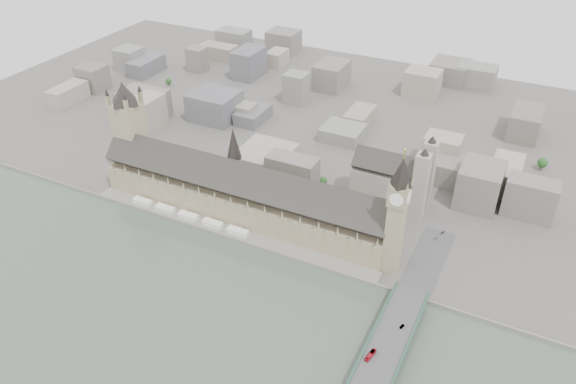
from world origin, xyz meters
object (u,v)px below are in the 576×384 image
at_px(westminster_bridge, 380,365).
at_px(car_approach, 442,233).
at_px(victoria_tower, 130,129).
at_px(elizabeth_tower, 397,209).
at_px(car_silver, 402,326).
at_px(palace_of_westminster, 242,194).
at_px(westminster_abbey, 393,181).
at_px(red_bus_north, 371,355).

height_order(westminster_bridge, car_approach, car_approach).
bearing_deg(victoria_tower, elizabeth_tower, -3.96).
relative_size(elizabeth_tower, victoria_tower, 1.07).
bearing_deg(car_silver, car_approach, 104.16).
bearing_deg(westminster_bridge, elizabeth_tower, 104.11).
bearing_deg(car_approach, westminster_bridge, -70.45).
distance_m(elizabeth_tower, victoria_tower, 260.64).
xyz_separation_m(palace_of_westminster, elizabeth_tower, (138.00, -11.70, 35.38)).
height_order(victoria_tower, westminster_abbey, victoria_tower).
xyz_separation_m(victoria_tower, car_silver, (287.92, -81.23, -44.25)).
height_order(elizabeth_tower, red_bus_north, elizabeth_tower).
height_order(palace_of_westminster, elizabeth_tower, elizabeth_tower).
bearing_deg(car_silver, palace_of_westminster, 169.72).
relative_size(victoria_tower, westminster_bridge, 0.31).
distance_m(red_bus_north, car_approach, 146.59).
bearing_deg(elizabeth_tower, palace_of_westminster, 175.15).
distance_m(elizabeth_tower, westminster_abbey, 96.91).
bearing_deg(palace_of_westminster, westminster_abbey, 34.17).
height_order(palace_of_westminster, car_silver, palace_of_westminster).
xyz_separation_m(westminster_bridge, car_silver, (3.92, 32.27, 5.83)).
relative_size(palace_of_westminster, elizabeth_tower, 2.47).
bearing_deg(westminster_abbey, car_approach, -33.90).
bearing_deg(palace_of_westminster, car_approach, 13.09).
xyz_separation_m(palace_of_westminster, victoria_tower, (-122.00, 6.30, 32.50)).
distance_m(palace_of_westminster, car_approach, 170.47).
distance_m(westminster_bridge, red_bus_north, 9.39).
distance_m(westminster_abbey, car_approach, 67.41).
distance_m(victoria_tower, car_approach, 292.80).
xyz_separation_m(elizabeth_tower, red_bus_north, (17.36, -96.00, -46.34)).
height_order(palace_of_westminster, westminster_bridge, palace_of_westminster).
xyz_separation_m(westminster_bridge, red_bus_north, (-6.64, -0.50, 6.63)).
xyz_separation_m(westminster_abbey, car_silver, (54.99, -150.23, -14.12)).
relative_size(victoria_tower, car_silver, 23.25).
bearing_deg(red_bus_north, westminster_abbey, 114.88).
xyz_separation_m(westminster_abbey, car_approach, (54.73, -36.77, -14.03)).
distance_m(elizabeth_tower, red_bus_north, 108.00).
bearing_deg(car_approach, car_silver, -68.88).
xyz_separation_m(palace_of_westminster, westminster_abbey, (110.92, 75.30, 2.38)).
height_order(elizabeth_tower, westminster_abbey, elizabeth_tower).
height_order(palace_of_westminster, westminster_abbey, westminster_abbey).
distance_m(palace_of_westminster, westminster_bridge, 195.05).
xyz_separation_m(elizabeth_tower, victoria_tower, (-260.00, 18.00, -2.88)).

